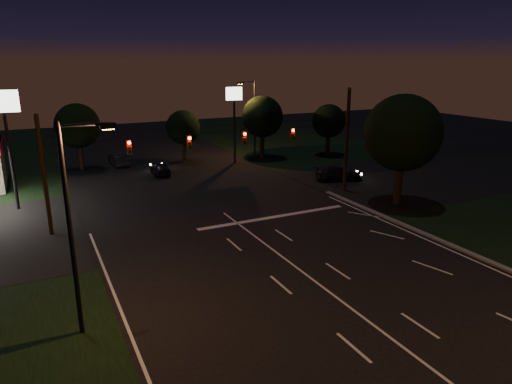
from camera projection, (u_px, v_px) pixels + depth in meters
ground at (332, 294)px, 22.63m from camera, size 140.00×140.00×0.00m
cross_street_right at (404, 178)px, 44.95m from camera, size 20.00×16.00×0.02m
center_line at (424, 363)px, 17.46m from camera, size 0.14×40.00×0.01m
stop_bar at (274, 217)px, 33.80m from camera, size 12.00×0.50×0.01m
utility_pole_right at (344, 191)px, 40.67m from camera, size 0.30×0.30×9.00m
utility_pole_left at (52, 234)px, 30.41m from camera, size 0.28×0.28×8.00m
signal_span at (217, 139)px, 33.98m from camera, size 24.00×0.40×1.56m
pole_sign_left_near at (5, 119)px, 33.64m from camera, size 2.20×0.30×9.10m
pole_sign_right at (234, 107)px, 50.14m from camera, size 1.80×0.30×8.40m
street_light_left at (76, 215)px, 18.09m from camera, size 2.20×0.35×9.00m
street_light_right_far at (253, 113)px, 53.52m from camera, size 2.20×0.35×9.00m
tree_right_near at (401, 134)px, 35.59m from camera, size 6.00×6.00×8.76m
tree_far_b at (78, 126)px, 47.31m from camera, size 4.60×4.60×6.98m
tree_far_c at (183, 128)px, 51.32m from camera, size 3.80×3.80×5.86m
tree_far_d at (262, 117)px, 53.22m from camera, size 4.80×4.80×7.30m
tree_far_e at (328, 121)px, 55.10m from camera, size 4.00×4.00×6.18m
car_oncoming_a at (160, 169)px, 46.18m from camera, size 1.70×3.84×1.29m
car_oncoming_b at (119, 159)px, 50.41m from camera, size 1.86×4.43×1.42m
car_cross at (339, 174)px, 43.95m from camera, size 4.90×3.20×1.32m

